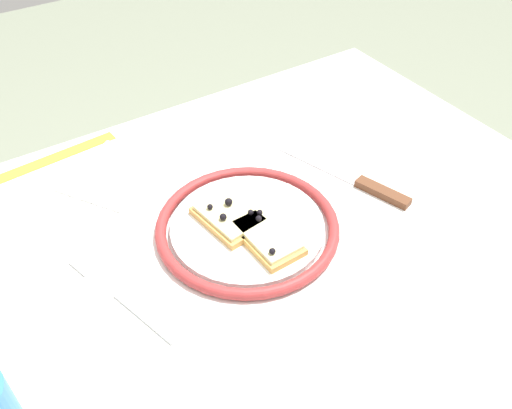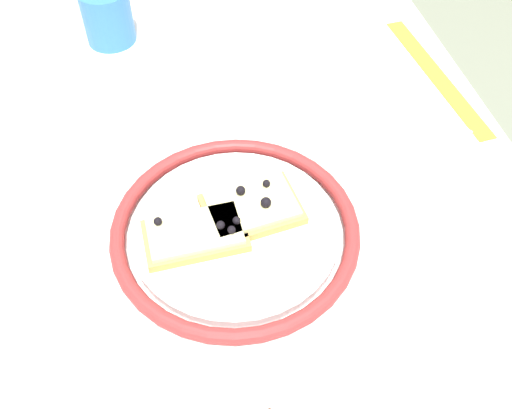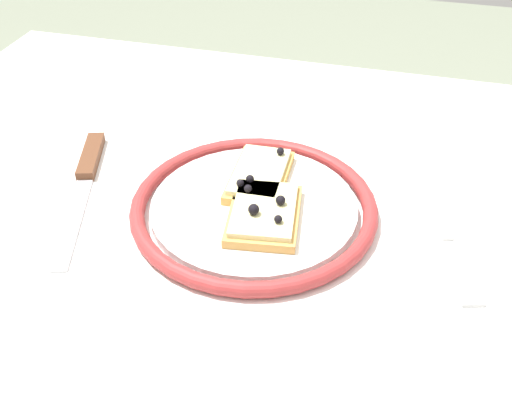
{
  "view_description": "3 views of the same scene",
  "coord_description": "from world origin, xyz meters",
  "px_view_note": "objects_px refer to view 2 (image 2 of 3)",
  "views": [
    {
      "loc": [
        -0.24,
        -0.46,
        1.34
      ],
      "look_at": [
        0.07,
        0.02,
        0.81
      ],
      "focal_mm": 38.61,
      "sensor_mm": 36.0,
      "label": 1
    },
    {
      "loc": [
        0.42,
        -0.04,
        1.28
      ],
      "look_at": [
        0.04,
        0.04,
        0.81
      ],
      "focal_mm": 40.96,
      "sensor_mm": 36.0,
      "label": 2
    },
    {
      "loc": [
        -0.09,
        0.52,
        1.19
      ],
      "look_at": [
        0.05,
        0.01,
        0.79
      ],
      "focal_mm": 43.37,
      "sensor_mm": 36.0,
      "label": 3
    }
  ],
  "objects_px": {
    "pizza_slice_far": "(195,234)",
    "fork": "(194,111)",
    "dining_table": "(217,256)",
    "plate": "(235,230)",
    "cup": "(107,16)",
    "pizza_slice_near": "(252,207)",
    "measuring_tape": "(437,76)",
    "napkin": "(395,129)"
  },
  "relations": [
    {
      "from": "dining_table",
      "to": "plate",
      "type": "height_order",
      "value": "plate"
    },
    {
      "from": "pizza_slice_near",
      "to": "measuring_tape",
      "type": "distance_m",
      "value": 0.35
    },
    {
      "from": "measuring_tape",
      "to": "napkin",
      "type": "distance_m",
      "value": 0.13
    },
    {
      "from": "plate",
      "to": "pizza_slice_near",
      "type": "bearing_deg",
      "value": 127.36
    },
    {
      "from": "dining_table",
      "to": "pizza_slice_far",
      "type": "xyz_separation_m",
      "value": [
        0.06,
        -0.03,
        0.13
      ]
    },
    {
      "from": "pizza_slice_near",
      "to": "cup",
      "type": "relative_size",
      "value": 1.42
    },
    {
      "from": "pizza_slice_far",
      "to": "napkin",
      "type": "bearing_deg",
      "value": 114.06
    },
    {
      "from": "pizza_slice_far",
      "to": "fork",
      "type": "distance_m",
      "value": 0.21
    },
    {
      "from": "plate",
      "to": "measuring_tape",
      "type": "distance_m",
      "value": 0.38
    },
    {
      "from": "fork",
      "to": "measuring_tape",
      "type": "height_order",
      "value": "fork"
    },
    {
      "from": "fork",
      "to": "pizza_slice_far",
      "type": "bearing_deg",
      "value": -7.92
    },
    {
      "from": "pizza_slice_far",
      "to": "measuring_tape",
      "type": "distance_m",
      "value": 0.42
    },
    {
      "from": "fork",
      "to": "dining_table",
      "type": "bearing_deg",
      "value": -0.87
    },
    {
      "from": "fork",
      "to": "cup",
      "type": "bearing_deg",
      "value": -153.13
    },
    {
      "from": "fork",
      "to": "cup",
      "type": "distance_m",
      "value": 0.21
    },
    {
      "from": "plate",
      "to": "cup",
      "type": "height_order",
      "value": "cup"
    },
    {
      "from": "dining_table",
      "to": "napkin",
      "type": "relative_size",
      "value": 7.77
    },
    {
      "from": "dining_table",
      "to": "pizza_slice_far",
      "type": "height_order",
      "value": "pizza_slice_far"
    },
    {
      "from": "cup",
      "to": "measuring_tape",
      "type": "bearing_deg",
      "value": 67.06
    },
    {
      "from": "dining_table",
      "to": "pizza_slice_near",
      "type": "xyz_separation_m",
      "value": [
        0.04,
        0.04,
        0.13
      ]
    },
    {
      "from": "plate",
      "to": "pizza_slice_near",
      "type": "relative_size",
      "value": 2.41
    },
    {
      "from": "measuring_tape",
      "to": "dining_table",
      "type": "bearing_deg",
      "value": -70.74
    },
    {
      "from": "plate",
      "to": "fork",
      "type": "bearing_deg",
      "value": -176.05
    },
    {
      "from": "pizza_slice_far",
      "to": "fork",
      "type": "xyz_separation_m",
      "value": [
        -0.21,
        0.03,
        -0.02
      ]
    },
    {
      "from": "dining_table",
      "to": "fork",
      "type": "distance_m",
      "value": 0.19
    },
    {
      "from": "plate",
      "to": "napkin",
      "type": "distance_m",
      "value": 0.25
    },
    {
      "from": "pizza_slice_near",
      "to": "measuring_tape",
      "type": "bearing_deg",
      "value": 122.04
    },
    {
      "from": "fork",
      "to": "cup",
      "type": "relative_size",
      "value": 2.56
    },
    {
      "from": "dining_table",
      "to": "pizza_slice_near",
      "type": "relative_size",
      "value": 10.15
    },
    {
      "from": "cup",
      "to": "measuring_tape",
      "type": "relative_size",
      "value": 0.3
    },
    {
      "from": "measuring_tape",
      "to": "plate",
      "type": "bearing_deg",
      "value": -62.53
    },
    {
      "from": "plate",
      "to": "fork",
      "type": "relative_size",
      "value": 1.33
    },
    {
      "from": "cup",
      "to": "measuring_tape",
      "type": "height_order",
      "value": "cup"
    },
    {
      "from": "cup",
      "to": "plate",
      "type": "bearing_deg",
      "value": 15.46
    },
    {
      "from": "plate",
      "to": "cup",
      "type": "bearing_deg",
      "value": -164.54
    },
    {
      "from": "napkin",
      "to": "fork",
      "type": "bearing_deg",
      "value": -109.93
    },
    {
      "from": "pizza_slice_far",
      "to": "napkin",
      "type": "relative_size",
      "value": 0.75
    },
    {
      "from": "plate",
      "to": "napkin",
      "type": "xyz_separation_m",
      "value": [
        -0.11,
        0.23,
        -0.01
      ]
    },
    {
      "from": "plate",
      "to": "measuring_tape",
      "type": "xyz_separation_m",
      "value": [
        -0.2,
        0.32,
        -0.01
      ]
    },
    {
      "from": "dining_table",
      "to": "napkin",
      "type": "distance_m",
      "value": 0.27
    },
    {
      "from": "dining_table",
      "to": "plate",
      "type": "distance_m",
      "value": 0.13
    },
    {
      "from": "dining_table",
      "to": "napkin",
      "type": "xyz_separation_m",
      "value": [
        -0.06,
        0.24,
        0.11
      ]
    }
  ]
}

